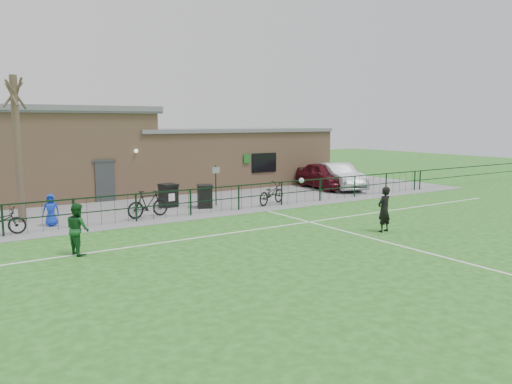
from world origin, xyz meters
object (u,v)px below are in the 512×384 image
bicycle_d (148,204)px  ball_ground (79,227)px  spectator_child (51,210)px  wheelie_bin_left (168,196)px  car_silver (338,176)px  sign_post (216,185)px  bare_tree (18,150)px  bicycle_e (271,193)px  car_maroon (325,175)px  outfield_player (78,229)px  wheelie_bin_right (205,197)px

bicycle_d → ball_ground: bearing=97.8°
spectator_child → ball_ground: (0.73, -1.26, -0.56)m
wheelie_bin_left → car_silver: 11.41m
sign_post → bare_tree: bearing=175.0°
bare_tree → sign_post: bare_tree is taller
bicycle_d → bicycle_e: bearing=-98.9°
bare_tree → sign_post: size_ratio=3.00×
bare_tree → wheelie_bin_left: bearing=1.1°
bicycle_d → wheelie_bin_left: bearing=-49.6°
car_maroon → car_silver: car_maroon is taller
bicycle_d → outfield_player: 6.10m
wheelie_bin_left → spectator_child: size_ratio=0.80×
car_maroon → bicycle_d: bearing=-157.8°
sign_post → car_maroon: sign_post is taller
bicycle_e → spectator_child: 10.36m
bicycle_e → spectator_child: bearing=65.0°
wheelie_bin_left → ball_ground: 5.82m
bicycle_d → spectator_child: 3.92m
wheelie_bin_right → car_maroon: (9.50, 2.14, 0.30)m
car_maroon → outfield_player: size_ratio=2.91×
wheelie_bin_right → outfield_player: (-7.27, -5.41, 0.28)m
sign_post → ball_ground: size_ratio=9.14×
wheelie_bin_left → car_silver: bearing=-6.2°
sign_post → bicycle_d: (-3.98, -1.16, -0.41)m
wheelie_bin_left → outfield_player: (-5.90, -6.59, 0.28)m
wheelie_bin_left → car_maroon: size_ratio=0.22×
car_silver → outfield_player: outfield_player is taller
sign_post → spectator_child: sign_post is taller
sign_post → spectator_child: size_ratio=1.55×
bare_tree → car_silver: bare_tree is taller
car_silver → bicycle_e: (-6.79, -2.51, -0.24)m
bare_tree → car_maroon: (17.45, 1.08, -2.17)m
spectator_child → ball_ground: 1.56m
bicycle_d → sign_post: bearing=-81.7°
wheelie_bin_left → spectator_child: bearing=-171.5°
car_maroon → bare_tree: bearing=-167.6°
car_maroon → outfield_player: (-16.77, -7.55, -0.01)m
bare_tree → bicycle_e: bare_tree is taller
outfield_player → bicycle_d: bearing=-54.5°
wheelie_bin_right → wheelie_bin_left: bearing=161.9°
bicycle_e → bare_tree: bearing=57.3°
car_silver → bicycle_d: bearing=-154.4°
bicycle_d → outfield_player: (-4.07, -4.54, 0.21)m
car_maroon → bicycle_d: size_ratio=2.41×
bicycle_d → bicycle_e: (6.44, -0.12, -0.04)m
car_silver → bicycle_d: size_ratio=2.45×
bare_tree → spectator_child: 2.93m
car_silver → ball_ground: 16.74m
sign_post → car_maroon: 8.91m
wheelie_bin_left → ball_ground: wheelie_bin_left is taller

